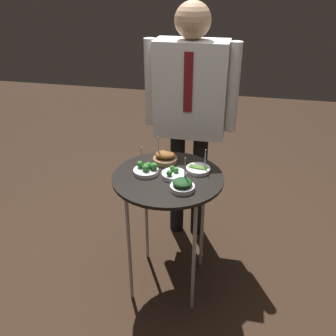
{
  "coord_description": "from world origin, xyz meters",
  "views": [
    {
      "loc": [
        0.37,
        -1.72,
        1.76
      ],
      "look_at": [
        0.0,
        0.0,
        0.81
      ],
      "focal_mm": 40.0,
      "sensor_mm": 36.0,
      "label": 1
    }
  ],
  "objects": [
    {
      "name": "bowl_roast_back_left",
      "position": [
        -0.05,
        0.16,
        0.79
      ],
      "size": [
        0.14,
        0.14,
        0.16
      ],
      "color": "brown",
      "rests_on": "serving_cart"
    },
    {
      "name": "bowl_broccoli_front_center",
      "position": [
        -0.12,
        0.01,
        0.78
      ],
      "size": [
        0.14,
        0.14,
        0.14
      ],
      "color": "silver",
      "rests_on": "serving_cart"
    },
    {
      "name": "bowl_spinach_near_rim",
      "position": [
        0.1,
        -0.12,
        0.79
      ],
      "size": [
        0.13,
        0.13,
        0.17
      ],
      "color": "silver",
      "rests_on": "serving_cart"
    },
    {
      "name": "ground_plane",
      "position": [
        0.0,
        0.0,
        0.0
      ],
      "size": [
        8.0,
        8.0,
        0.0
      ],
      "primitive_type": "plane",
      "color": "black"
    },
    {
      "name": "bowl_broccoli_front_left",
      "position": [
        0.03,
        0.0,
        0.78
      ],
      "size": [
        0.13,
        0.13,
        0.06
      ],
      "color": "silver",
      "rests_on": "serving_cart"
    },
    {
      "name": "waiter_figure",
      "position": [
        0.03,
        0.53,
        1.01
      ],
      "size": [
        0.59,
        0.22,
        1.6
      ],
      "color": "black",
      "rests_on": "ground_plane"
    },
    {
      "name": "bowl_asparagus_center",
      "position": [
        0.15,
        0.09,
        0.77
      ],
      "size": [
        0.13,
        0.13,
        0.14
      ],
      "color": "silver",
      "rests_on": "serving_cart"
    },
    {
      "name": "serving_cart",
      "position": [
        0.0,
        0.0,
        0.69
      ],
      "size": [
        0.61,
        0.61,
        0.76
      ],
      "color": "black",
      "rests_on": "ground_plane"
    }
  ]
}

